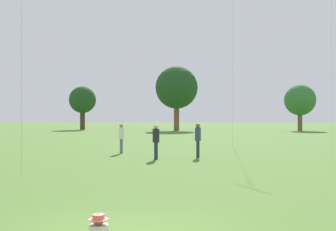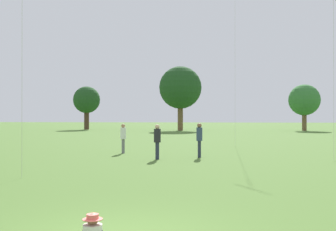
{
  "view_description": "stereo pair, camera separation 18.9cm",
  "coord_description": "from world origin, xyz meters",
  "px_view_note": "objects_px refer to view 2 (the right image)",
  "views": [
    {
      "loc": [
        1.61,
        -6.77,
        2.2
      ],
      "look_at": [
        -0.1,
        8.11,
        2.25
      ],
      "focal_mm": 42.0,
      "sensor_mm": 36.0,
      "label": 1
    },
    {
      "loc": [
        1.8,
        -6.75,
        2.2
      ],
      "look_at": [
        -0.1,
        8.11,
        2.25
      ],
      "focal_mm": 42.0,
      "sensor_mm": 36.0,
      "label": 2
    }
  ],
  "objects_px": {
    "distant_tree_1": "(180,88)",
    "person_standing_0": "(199,137)",
    "person_standing_1": "(157,138)",
    "distant_tree_0": "(304,100)",
    "person_standing_2": "(123,136)",
    "distant_tree_2": "(87,100)"
  },
  "relations": [
    {
      "from": "distant_tree_1",
      "to": "person_standing_0",
      "type": "bearing_deg",
      "value": -83.13
    },
    {
      "from": "person_standing_1",
      "to": "distant_tree_1",
      "type": "relative_size",
      "value": 0.17
    },
    {
      "from": "person_standing_0",
      "to": "person_standing_1",
      "type": "bearing_deg",
      "value": 125.17
    },
    {
      "from": "distant_tree_0",
      "to": "distant_tree_1",
      "type": "bearing_deg",
      "value": -175.55
    },
    {
      "from": "person_standing_2",
      "to": "distant_tree_2",
      "type": "bearing_deg",
      "value": 77.39
    },
    {
      "from": "person_standing_0",
      "to": "distant_tree_1",
      "type": "bearing_deg",
      "value": 12.23
    },
    {
      "from": "distant_tree_0",
      "to": "distant_tree_2",
      "type": "distance_m",
      "value": 36.27
    },
    {
      "from": "person_standing_1",
      "to": "person_standing_0",
      "type": "bearing_deg",
      "value": 49.15
    },
    {
      "from": "distant_tree_0",
      "to": "person_standing_2",
      "type": "bearing_deg",
      "value": -114.98
    },
    {
      "from": "person_standing_0",
      "to": "distant_tree_0",
      "type": "bearing_deg",
      "value": -13.28
    },
    {
      "from": "person_standing_0",
      "to": "person_standing_2",
      "type": "height_order",
      "value": "person_standing_0"
    },
    {
      "from": "person_standing_0",
      "to": "distant_tree_1",
      "type": "height_order",
      "value": "distant_tree_1"
    },
    {
      "from": "person_standing_0",
      "to": "distant_tree_1",
      "type": "distance_m",
      "value": 42.51
    },
    {
      "from": "distant_tree_1",
      "to": "distant_tree_2",
      "type": "relative_size",
      "value": 1.38
    },
    {
      "from": "person_standing_2",
      "to": "distant_tree_2",
      "type": "xyz_separation_m",
      "value": [
        -16.95,
        42.56,
        4.03
      ]
    },
    {
      "from": "person_standing_1",
      "to": "person_standing_2",
      "type": "distance_m",
      "value": 4.03
    },
    {
      "from": "distant_tree_1",
      "to": "distant_tree_2",
      "type": "distance_m",
      "value": 16.9
    },
    {
      "from": "person_standing_2",
      "to": "distant_tree_0",
      "type": "xyz_separation_m",
      "value": [
        19.31,
        41.44,
        3.8
      ]
    },
    {
      "from": "distant_tree_0",
      "to": "distant_tree_1",
      "type": "xyz_separation_m",
      "value": [
        -19.66,
        -1.53,
        2.04
      ]
    },
    {
      "from": "person_standing_1",
      "to": "distant_tree_2",
      "type": "height_order",
      "value": "distant_tree_2"
    },
    {
      "from": "person_standing_0",
      "to": "distant_tree_1",
      "type": "xyz_separation_m",
      "value": [
        -5.04,
        41.81,
        5.77
      ]
    },
    {
      "from": "distant_tree_0",
      "to": "distant_tree_1",
      "type": "distance_m",
      "value": 19.83
    }
  ]
}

